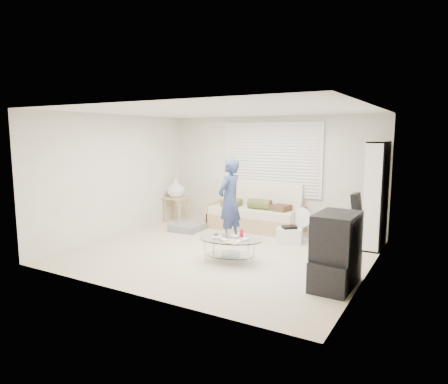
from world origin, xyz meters
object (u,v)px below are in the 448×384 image
Objects in this scene: futon_sofa at (256,214)px; bookshelf at (376,195)px; tv_unit at (336,251)px; coffee_table at (230,243)px.

bookshelf is (2.54, -0.19, 0.65)m from futon_sofa.
tv_unit is (-0.13, -2.31, -0.48)m from bookshelf.
bookshelf reaches higher than tv_unit.
tv_unit is at bearing -46.05° from futon_sofa.
futon_sofa is at bearing 105.22° from coffee_table.
bookshelf reaches higher than futon_sofa.
bookshelf is 1.91× the size of tv_unit.
bookshelf is 2.92m from coffee_table.
futon_sofa is 2.03× the size of tv_unit.
tv_unit is at bearing -93.10° from bookshelf.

